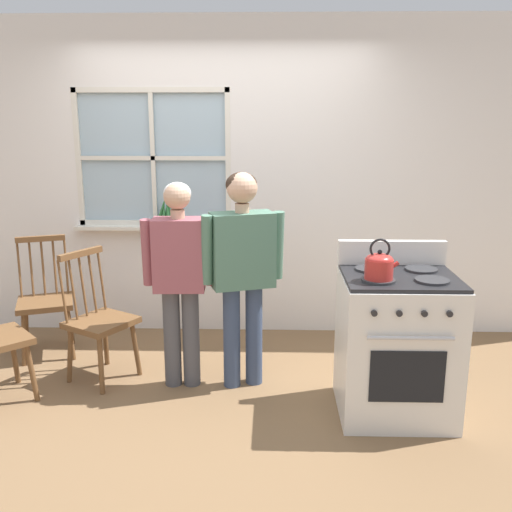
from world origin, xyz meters
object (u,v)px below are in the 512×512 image
at_px(person_teen_center, 242,259).
at_px(stove, 396,343).
at_px(chair_near_wall, 99,322).
at_px(person_elderly_left, 179,269).
at_px(potted_plant, 166,217).
at_px(chair_by_window, 45,302).
at_px(kettle, 379,265).

bearing_deg(person_teen_center, stove, -38.15).
height_order(chair_near_wall, person_elderly_left, person_elderly_left).
xyz_separation_m(stove, potted_plant, (-1.71, 1.39, 0.57)).
relative_size(chair_by_window, person_teen_center, 0.62).
bearing_deg(potted_plant, person_teen_center, -55.35).
bearing_deg(person_teen_center, chair_by_window, 144.11).
bearing_deg(chair_near_wall, kettle, -75.48).
distance_m(stove, potted_plant, 2.28).
bearing_deg(person_elderly_left, kettle, -22.95).
relative_size(person_teen_center, potted_plant, 5.23).
relative_size(chair_near_wall, person_elderly_left, 0.65).
bearing_deg(chair_by_window, person_elderly_left, -44.04).
relative_size(chair_by_window, potted_plant, 3.26).
relative_size(person_teen_center, kettle, 6.18).
bearing_deg(potted_plant, person_elderly_left, -75.29).
distance_m(kettle, potted_plant, 2.17).
bearing_deg(kettle, person_elderly_left, 159.53).
height_order(person_elderly_left, kettle, person_elderly_left).
bearing_deg(kettle, stove, 39.47).
height_order(chair_by_window, kettle, kettle).
bearing_deg(potted_plant, chair_by_window, -150.44).
relative_size(stove, potted_plant, 3.72).
relative_size(chair_by_window, person_elderly_left, 0.65).
relative_size(person_teen_center, stove, 1.41).
height_order(stove, potted_plant, potted_plant).
distance_m(chair_by_window, stove, 2.76).
bearing_deg(chair_by_window, stove, -38.40).
xyz_separation_m(chair_near_wall, potted_plant, (0.34, 0.95, 0.60)).
xyz_separation_m(chair_by_window, kettle, (2.46, -1.01, 0.59)).
height_order(chair_by_window, chair_near_wall, same).
distance_m(chair_by_window, person_teen_center, 1.77).
xyz_separation_m(stove, kettle, (-0.16, -0.13, 0.55)).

